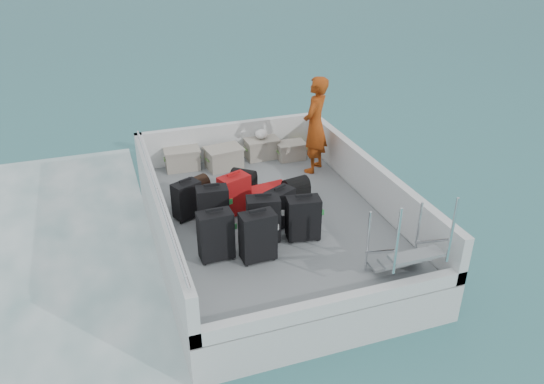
{
  "coord_description": "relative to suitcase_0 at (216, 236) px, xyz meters",
  "views": [
    {
      "loc": [
        -2.36,
        -6.89,
        4.86
      ],
      "look_at": [
        0.04,
        0.06,
        1.0
      ],
      "focal_mm": 35.0,
      "sensor_mm": 36.0,
      "label": 1
    }
  ],
  "objects": [
    {
      "name": "ground",
      "position": [
        1.1,
        0.88,
        -0.98
      ],
      "size": [
        160.0,
        160.0,
        0.0
      ],
      "primitive_type": "plane",
      "color": "#1A505B",
      "rests_on": "ground"
    },
    {
      "name": "ferry_hull",
      "position": [
        1.1,
        0.88,
        -0.68
      ],
      "size": [
        3.6,
        5.0,
        0.6
      ],
      "primitive_type": "cube",
      "color": "silver",
      "rests_on": "ground"
    },
    {
      "name": "deck",
      "position": [
        1.1,
        0.88,
        -0.37
      ],
      "size": [
        3.3,
        4.7,
        0.02
      ],
      "primitive_type": "cube",
      "color": "gray",
      "rests_on": "ferry_hull"
    },
    {
      "name": "deck_fittings",
      "position": [
        1.44,
        0.56,
        0.01
      ],
      "size": [
        3.6,
        5.0,
        0.9
      ],
      "color": "silver",
      "rests_on": "deck"
    },
    {
      "name": "suitcase_0",
      "position": [
        0.0,
        0.0,
        0.0
      ],
      "size": [
        0.48,
        0.28,
        0.72
      ],
      "primitive_type": "cube",
      "rotation": [
        0.0,
        0.0,
        0.03
      ],
      "color": "black",
      "rests_on": "deck"
    },
    {
      "name": "suitcase_1",
      "position": [
        0.15,
        0.79,
        -0.02
      ],
      "size": [
        0.49,
        0.31,
        0.69
      ],
      "primitive_type": "cube",
      "rotation": [
        0.0,
        0.0,
        -0.11
      ],
      "color": "black",
      "rests_on": "deck"
    },
    {
      "name": "suitcase_2",
      "position": [
        -0.16,
        1.25,
        -0.06
      ],
      "size": [
        0.48,
        0.4,
        0.6
      ],
      "primitive_type": "cube",
      "rotation": [
        0.0,
        0.0,
        0.42
      ],
      "color": "black",
      "rests_on": "deck"
    },
    {
      "name": "suitcase_3",
      "position": [
        0.54,
        -0.2,
        -0.0
      ],
      "size": [
        0.49,
        0.3,
        0.72
      ],
      "primitive_type": "cube",
      "rotation": [
        0.0,
        0.0,
        0.05
      ],
      "color": "black",
      "rests_on": "deck"
    },
    {
      "name": "suitcase_4",
      "position": [
        0.76,
        0.24,
        -0.01
      ],
      "size": [
        0.52,
        0.36,
        0.7
      ],
      "primitive_type": "cube",
      "rotation": [
        0.0,
        0.0,
        -0.19
      ],
      "color": "black",
      "rests_on": "deck"
    },
    {
      "name": "suitcase_5",
      "position": [
        0.57,
        1.14,
        -0.04
      ],
      "size": [
        0.54,
        0.43,
        0.65
      ],
      "primitive_type": "cube",
      "rotation": [
        0.0,
        0.0,
        0.37
      ],
      "color": "#A60C15",
      "rests_on": "deck"
    },
    {
      "name": "suitcase_6",
      "position": [
        1.32,
        0.09,
        -0.03
      ],
      "size": [
        0.52,
        0.35,
        0.66
      ],
      "primitive_type": "cube",
      "rotation": [
        0.0,
        0.0,
        -0.15
      ],
      "color": "black",
      "rests_on": "deck"
    },
    {
      "name": "suitcase_7",
      "position": [
        1.11,
        0.53,
        -0.05
      ],
      "size": [
        0.51,
        0.42,
        0.62
      ],
      "primitive_type": "cube",
      "rotation": [
        0.0,
        0.0,
        0.46
      ],
      "color": "black",
      "rests_on": "deck"
    },
    {
      "name": "suitcase_8",
      "position": [
        1.18,
        1.23,
        -0.22
      ],
      "size": [
        0.77,
        0.56,
        0.28
      ],
      "primitive_type": "cube",
      "rotation": [
        0.0,
        0.0,
        1.72
      ],
      "color": "#A60C15",
      "rests_on": "deck"
    },
    {
      "name": "duffel_0",
      "position": [
        0.0,
        1.72,
        -0.2
      ],
      "size": [
        0.66,
        0.54,
        0.32
      ],
      "primitive_type": null,
      "rotation": [
        0.0,
        0.0,
        0.48
      ],
      "color": "black",
      "rests_on": "deck"
    },
    {
      "name": "duffel_1",
      "position": [
        0.91,
        1.8,
        -0.2
      ],
      "size": [
        0.5,
        0.49,
        0.32
      ],
      "primitive_type": null,
      "rotation": [
        0.0,
        0.0,
        -0.7
      ],
      "color": "black",
      "rests_on": "deck"
    },
    {
      "name": "duffel_2",
      "position": [
        1.64,
        1.21,
        -0.2
      ],
      "size": [
        0.46,
        0.38,
        0.32
      ],
      "primitive_type": null,
      "rotation": [
        0.0,
        0.0,
        0.2
      ],
      "color": "black",
      "rests_on": "deck"
    },
    {
      "name": "crate_0",
      "position": [
        0.1,
        3.08,
        -0.18
      ],
      "size": [
        0.64,
        0.46,
        0.37
      ],
      "primitive_type": "cube",
      "rotation": [
        0.0,
        0.0,
        -0.05
      ],
      "color": "#A49C8F",
      "rests_on": "deck"
    },
    {
      "name": "crate_1",
      "position": [
        0.84,
        2.85,
        -0.17
      ],
      "size": [
        0.69,
        0.52,
        0.38
      ],
      "primitive_type": "cube",
      "rotation": [
        0.0,
        0.0,
        0.15
      ],
      "color": "#A49C8F",
      "rests_on": "deck"
    },
    {
      "name": "crate_2",
      "position": [
        1.65,
        3.08,
        -0.18
      ],
      "size": [
        0.63,
        0.44,
        0.37
      ],
      "primitive_type": "cube",
      "rotation": [
        0.0,
        0.0,
        0.04
      ],
      "color": "#A49C8F",
      "rests_on": "deck"
    },
    {
      "name": "crate_3",
      "position": [
        2.17,
        2.83,
        -0.21
      ],
      "size": [
        0.52,
        0.36,
        0.31
      ],
      "primitive_type": "cube",
      "rotation": [
        0.0,
        0.0,
        -0.01
      ],
      "color": "#A49C8F",
      "rests_on": "deck"
    },
    {
      "name": "yellow_bag",
      "position": [
        2.49,
        3.08,
        -0.25
      ],
      "size": [
        0.28,
        0.26,
        0.22
      ],
      "primitive_type": "ellipsoid",
      "color": "yellow",
      "rests_on": "deck"
    },
    {
      "name": "white_bag",
      "position": [
        1.65,
        3.08,
        0.1
      ],
      "size": [
        0.24,
        0.24,
        0.18
      ],
      "primitive_type": "ellipsoid",
      "color": "white",
      "rests_on": "crate_2"
    },
    {
      "name": "passenger",
      "position": [
        2.4,
        2.23,
        0.52
      ],
      "size": [
        0.76,
        0.76,
        1.77
      ],
      "primitive_type": "imported",
      "rotation": [
        0.0,
        0.0,
        -2.36
      ],
      "color": "#D14E13",
      "rests_on": "deck"
    }
  ]
}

